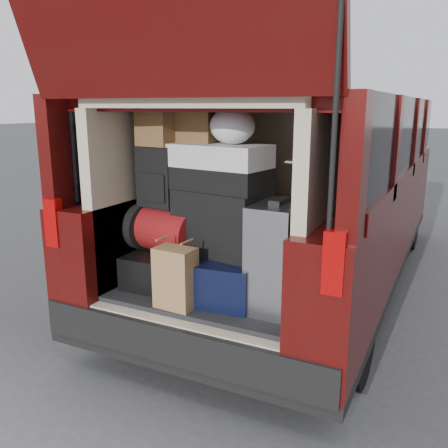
{
  "coord_description": "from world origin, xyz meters",
  "views": [
    {
      "loc": [
        1.32,
        -2.38,
        1.71
      ],
      "look_at": [
        0.04,
        0.2,
        0.99
      ],
      "focal_mm": 38.0,
      "sensor_mm": 36.0,
      "label": 1
    }
  ],
  "objects_px": {
    "kraft_bag": "(176,278)",
    "navy_hardshell": "(223,274)",
    "twotone_duffel": "(218,167)",
    "black_hardshell": "(166,266)",
    "silver_roller": "(278,257)",
    "black_soft_case": "(222,222)",
    "backpack": "(160,177)",
    "red_duffel": "(168,230)"
  },
  "relations": [
    {
      "from": "kraft_bag",
      "to": "navy_hardshell",
      "type": "bearing_deg",
      "value": 66.14
    },
    {
      "from": "black_soft_case",
      "to": "twotone_duffel",
      "type": "distance_m",
      "value": 0.34
    },
    {
      "from": "kraft_bag",
      "to": "backpack",
      "type": "relative_size",
      "value": 0.93
    },
    {
      "from": "black_soft_case",
      "to": "backpack",
      "type": "distance_m",
      "value": 0.51
    },
    {
      "from": "red_duffel",
      "to": "backpack",
      "type": "bearing_deg",
      "value": -173.64
    },
    {
      "from": "backpack",
      "to": "twotone_duffel",
      "type": "distance_m",
      "value": 0.42
    },
    {
      "from": "black_soft_case",
      "to": "backpack",
      "type": "xyz_separation_m",
      "value": [
        -0.44,
        -0.02,
        0.26
      ]
    },
    {
      "from": "navy_hardshell",
      "to": "silver_roller",
      "type": "distance_m",
      "value": 0.43
    },
    {
      "from": "kraft_bag",
      "to": "twotone_duffel",
      "type": "xyz_separation_m",
      "value": [
        0.1,
        0.36,
        0.62
      ]
    },
    {
      "from": "black_soft_case",
      "to": "silver_roller",
      "type": "bearing_deg",
      "value": -2.46
    },
    {
      "from": "backpack",
      "to": "silver_roller",
      "type": "bearing_deg",
      "value": 3.45
    },
    {
      "from": "navy_hardshell",
      "to": "red_duffel",
      "type": "height_order",
      "value": "red_duffel"
    },
    {
      "from": "black_soft_case",
      "to": "red_duffel",
      "type": "bearing_deg",
      "value": -168.24
    },
    {
      "from": "kraft_bag",
      "to": "backpack",
      "type": "bearing_deg",
      "value": 136.26
    },
    {
      "from": "silver_roller",
      "to": "twotone_duffel",
      "type": "relative_size",
      "value": 1.02
    },
    {
      "from": "twotone_duffel",
      "to": "backpack",
      "type": "bearing_deg",
      "value": -168.2
    },
    {
      "from": "silver_roller",
      "to": "black_soft_case",
      "type": "bearing_deg",
      "value": 170.68
    },
    {
      "from": "navy_hardshell",
      "to": "kraft_bag",
      "type": "height_order",
      "value": "kraft_bag"
    },
    {
      "from": "kraft_bag",
      "to": "twotone_duffel",
      "type": "distance_m",
      "value": 0.72
    },
    {
      "from": "navy_hardshell",
      "to": "backpack",
      "type": "xyz_separation_m",
      "value": [
        -0.47,
        0.02,
        0.59
      ]
    },
    {
      "from": "black_hardshell",
      "to": "kraft_bag",
      "type": "xyz_separation_m",
      "value": [
        0.29,
        -0.33,
        0.07
      ]
    },
    {
      "from": "kraft_bag",
      "to": "red_duffel",
      "type": "distance_m",
      "value": 0.45
    },
    {
      "from": "kraft_bag",
      "to": "twotone_duffel",
      "type": "relative_size",
      "value": 0.59
    },
    {
      "from": "black_hardshell",
      "to": "black_soft_case",
      "type": "distance_m",
      "value": 0.55
    },
    {
      "from": "silver_roller",
      "to": "black_soft_case",
      "type": "distance_m",
      "value": 0.44
    },
    {
      "from": "backpack",
      "to": "kraft_bag",
      "type": "bearing_deg",
      "value": -38.99
    },
    {
      "from": "silver_roller",
      "to": "kraft_bag",
      "type": "relative_size",
      "value": 1.72
    },
    {
      "from": "black_hardshell",
      "to": "kraft_bag",
      "type": "relative_size",
      "value": 1.49
    },
    {
      "from": "black_soft_case",
      "to": "twotone_duffel",
      "type": "relative_size",
      "value": 0.9
    },
    {
      "from": "black_hardshell",
      "to": "navy_hardshell",
      "type": "distance_m",
      "value": 0.44
    },
    {
      "from": "silver_roller",
      "to": "black_soft_case",
      "type": "xyz_separation_m",
      "value": [
        -0.41,
        0.08,
        0.15
      ]
    },
    {
      "from": "kraft_bag",
      "to": "black_soft_case",
      "type": "bearing_deg",
      "value": 72.37
    },
    {
      "from": "black_hardshell",
      "to": "twotone_duffel",
      "type": "height_order",
      "value": "twotone_duffel"
    },
    {
      "from": "black_hardshell",
      "to": "silver_roller",
      "type": "distance_m",
      "value": 0.85
    },
    {
      "from": "kraft_bag",
      "to": "twotone_duffel",
      "type": "bearing_deg",
      "value": 76.92
    },
    {
      "from": "silver_roller",
      "to": "black_soft_case",
      "type": "height_order",
      "value": "black_soft_case"
    },
    {
      "from": "backpack",
      "to": "twotone_duffel",
      "type": "relative_size",
      "value": 0.64
    },
    {
      "from": "black_hardshell",
      "to": "backpack",
      "type": "relative_size",
      "value": 1.38
    },
    {
      "from": "twotone_duffel",
      "to": "navy_hardshell",
      "type": "bearing_deg",
      "value": -30.51
    },
    {
      "from": "twotone_duffel",
      "to": "silver_roller",
      "type": "bearing_deg",
      "value": -3.84
    },
    {
      "from": "navy_hardshell",
      "to": "silver_roller",
      "type": "height_order",
      "value": "silver_roller"
    },
    {
      "from": "kraft_bag",
      "to": "black_soft_case",
      "type": "distance_m",
      "value": 0.46
    }
  ]
}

